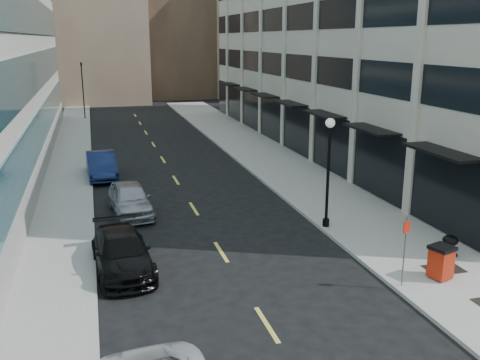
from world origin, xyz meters
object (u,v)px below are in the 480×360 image
traffic_signal (81,66)px  lamppost (329,163)px  car_black_pickup (122,253)px  car_blue_sedan (101,165)px  urn_planter (450,243)px  car_silver_sedan (130,199)px  sign_post (405,242)px  trash_bin (441,261)px

traffic_signal → lamppost: bearing=-74.4°
traffic_signal → car_black_pickup: bearing=-87.9°
car_blue_sedan → traffic_signal: bearing=89.8°
car_black_pickup → urn_planter: 12.84m
car_silver_sedan → urn_planter: 14.92m
car_silver_sedan → lamppost: (8.50, -4.64, 2.36)m
traffic_signal → sign_post: bearing=-76.5°
car_blue_sedan → urn_planter: car_blue_sedan is taller
traffic_signal → car_black_pickup: size_ratio=1.40×
car_black_pickup → urn_planter: size_ratio=5.84×
car_silver_sedan → trash_bin: 14.85m
car_blue_sedan → urn_planter: bearing=-55.2°
sign_post → urn_planter: (3.30, 1.88, -1.11)m
trash_bin → lamppost: 6.83m
lamppost → urn_planter: bearing=-53.7°
sign_post → urn_planter: 3.96m
traffic_signal → car_blue_sedan: bearing=-87.6°
traffic_signal → car_black_pickup: traffic_signal is taller
sign_post → urn_planter: bearing=14.4°
lamppost → car_black_pickup: bearing=-167.2°
car_black_pickup → car_silver_sedan: bearing=79.1°
car_black_pickup → car_blue_sedan: 14.65m
car_blue_sedan → lamppost: bearing=-54.9°
lamppost → trash_bin: bearing=-75.2°
traffic_signal → sign_post: 46.45m
traffic_signal → car_black_pickup: 41.09m
car_silver_sedan → car_black_pickup: bearing=-100.9°
lamppost → urn_planter: (3.30, -4.48, -2.49)m
car_black_pickup → car_blue_sedan: car_blue_sedan is taller
lamppost → sign_post: 6.52m
car_black_pickup → sign_post: size_ratio=1.96×
lamppost → traffic_signal: bearing=105.6°
traffic_signal → car_blue_sedan: 26.59m
trash_bin → lamppost: (-1.64, 6.21, 2.34)m
urn_planter → trash_bin: bearing=-134.0°
car_silver_sedan → urn_planter: (11.80, -9.13, -0.13)m
car_silver_sedan → trash_bin: size_ratio=3.78×
trash_bin → sign_post: size_ratio=0.49×
lamppost → urn_planter: lamppost is taller
car_silver_sedan → trash_bin: bearing=-51.0°
trash_bin → sign_post: sign_post is taller
traffic_signal → lamppost: size_ratio=1.36×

